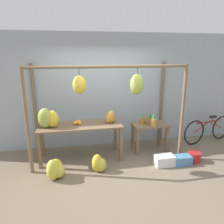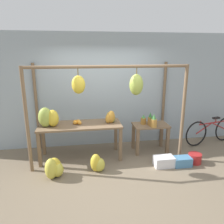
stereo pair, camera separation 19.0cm
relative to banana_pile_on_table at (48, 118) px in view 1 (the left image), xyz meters
The scene contains 15 objects.
ground_plane 1.78m from the banana_pile_on_table, 32.04° to the right, with size 20.00×20.00×0.00m, color #756651.
shop_wall_back 1.53m from the banana_pile_on_table, 32.42° to the left, with size 8.00×0.08×2.80m.
stall_awning 1.38m from the banana_pile_on_table, ahead, with size 3.26×1.25×2.10m.
display_table_main 0.73m from the banana_pile_on_table, ahead, with size 1.82×0.69×0.80m.
display_table_side 2.38m from the banana_pile_on_table, ahead, with size 0.83×0.50×0.68m.
banana_pile_on_table is the anchor object (origin of this frame).
orange_pile 0.63m from the banana_pile_on_table, ahead, with size 0.19×0.18×0.10m.
pineapple_cluster 2.29m from the banana_pile_on_table, ahead, with size 0.31×0.38×0.31m.
banana_pile_ground_left 1.08m from the banana_pile_on_table, 79.63° to the right, with size 0.38×0.41×0.42m.
banana_pile_ground_right 1.42m from the banana_pile_on_table, 32.23° to the right, with size 0.34×0.28×0.37m.
fruit_crate_white 2.62m from the banana_pile_on_table, 14.91° to the right, with size 0.42×0.26×0.22m.
blue_bucket 3.28m from the banana_pile_on_table, 10.88° to the right, with size 0.28×0.28×0.21m.
parked_bicycle 4.12m from the banana_pile_on_table, ahead, with size 1.61×0.40×0.70m.
papaya_pile 1.34m from the banana_pile_on_table, ahead, with size 0.27×0.21×0.28m.
fruit_crate_purple 2.99m from the banana_pile_on_table, 13.63° to the right, with size 0.37×0.24×0.19m.
Camera 1 is at (-0.78, -3.76, 2.35)m, focal length 35.00 mm.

